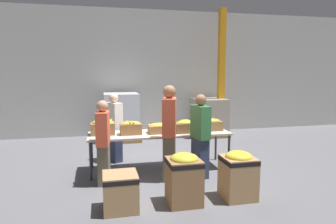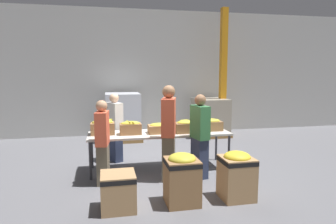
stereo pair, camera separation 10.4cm
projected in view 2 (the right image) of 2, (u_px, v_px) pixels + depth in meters
name	position (u px, v px, depth m)	size (l,w,h in m)	color
ground_plane	(160.00, 169.00, 6.34)	(30.00, 30.00, 0.00)	slate
wall_back	(139.00, 73.00, 9.69)	(16.00, 0.08, 4.00)	#B7B7B2
sorting_table	(160.00, 135.00, 6.24)	(2.92, 0.85, 0.78)	beige
banana_box_0	(103.00, 127.00, 6.05)	(0.47, 0.37, 0.31)	olive
banana_box_1	(131.00, 128.00, 6.06)	(0.43, 0.29, 0.28)	olive
banana_box_2	(160.00, 128.00, 6.18)	(0.46, 0.34, 0.23)	#A37A4C
banana_box_3	(186.00, 126.00, 6.23)	(0.49, 0.32, 0.27)	olive
banana_box_4	(212.00, 125.00, 6.44)	(0.42, 0.29, 0.27)	olive
volunteer_0	(103.00, 143.00, 5.41)	(0.26, 0.44, 1.54)	#6B604C
volunteer_1	(200.00, 137.00, 5.75)	(0.29, 0.47, 1.62)	#2D3856
volunteer_2	(115.00, 128.00, 6.79)	(0.38, 0.47, 1.56)	#2D3856
volunteer_3	(169.00, 133.00, 5.61)	(0.37, 0.53, 1.79)	#6B604C
donation_bin_0	(118.00, 190.00, 4.44)	(0.51, 0.51, 0.55)	tan
donation_bin_1	(182.00, 177.00, 4.62)	(0.51, 0.51, 0.81)	olive
donation_bin_2	(237.00, 174.00, 4.81)	(0.50, 0.50, 0.78)	tan
support_pillar	(223.00, 73.00, 9.49)	(0.20, 0.20, 4.00)	orange
pallet_stack_0	(123.00, 117.00, 8.94)	(1.08, 1.08, 1.40)	olive
pallet_stack_1	(210.00, 118.00, 9.57)	(1.10, 1.10, 1.18)	olive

